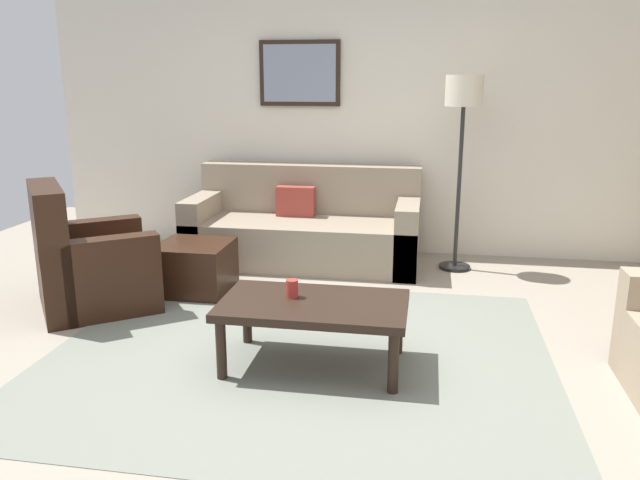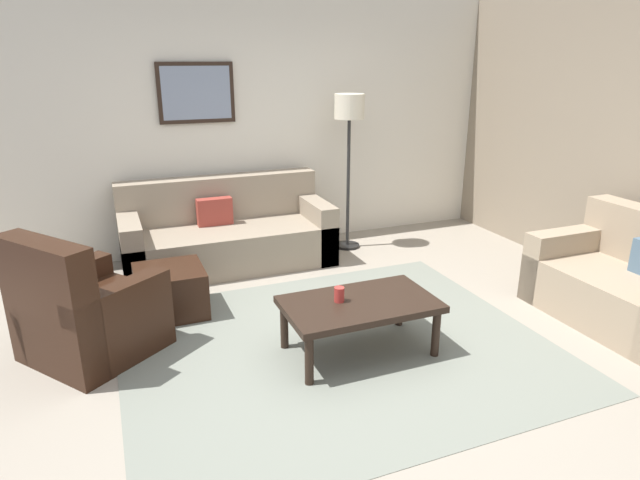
# 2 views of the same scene
# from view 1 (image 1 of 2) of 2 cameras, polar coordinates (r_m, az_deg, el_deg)

# --- Properties ---
(ground_plane) EXTENTS (8.00, 8.00, 0.00)m
(ground_plane) POSITION_cam_1_polar(r_m,az_deg,el_deg) (3.99, -1.99, -10.44)
(ground_plane) COLOR gray
(rear_partition) EXTENTS (6.00, 0.12, 2.80)m
(rear_partition) POSITION_cam_1_polar(r_m,az_deg,el_deg) (6.18, 2.96, 11.92)
(rear_partition) COLOR silver
(rear_partition) RESTS_ON ground_plane
(area_rug) EXTENTS (3.11, 2.63, 0.01)m
(area_rug) POSITION_cam_1_polar(r_m,az_deg,el_deg) (3.98, -1.99, -10.39)
(area_rug) COLOR slate
(area_rug) RESTS_ON ground_plane
(couch_main) EXTENTS (2.11, 0.92, 0.88)m
(couch_main) POSITION_cam_1_polar(r_m,az_deg,el_deg) (5.90, -1.30, 0.96)
(couch_main) COLOR gray
(couch_main) RESTS_ON ground_plane
(armchair_leather) EXTENTS (1.12, 1.12, 0.95)m
(armchair_leather) POSITION_cam_1_polar(r_m,az_deg,el_deg) (4.98, -20.58, -2.44)
(armchair_leather) COLOR black
(armchair_leather) RESTS_ON ground_plane
(ottoman) EXTENTS (0.56, 0.56, 0.40)m
(ottoman) POSITION_cam_1_polar(r_m,az_deg,el_deg) (5.16, -11.34, -2.45)
(ottoman) COLOR black
(ottoman) RESTS_ON ground_plane
(coffee_table) EXTENTS (1.10, 0.64, 0.41)m
(coffee_table) POSITION_cam_1_polar(r_m,az_deg,el_deg) (3.71, -0.59, -6.36)
(coffee_table) COLOR black
(coffee_table) RESTS_ON ground_plane
(cup) EXTENTS (0.07, 0.07, 0.11)m
(cup) POSITION_cam_1_polar(r_m,az_deg,el_deg) (3.75, -2.56, -4.45)
(cup) COLOR #B2332D
(cup) RESTS_ON coffee_table
(lamp_standing) EXTENTS (0.32, 0.32, 1.71)m
(lamp_standing) POSITION_cam_1_polar(r_m,az_deg,el_deg) (5.59, 12.94, 11.39)
(lamp_standing) COLOR black
(lamp_standing) RESTS_ON ground_plane
(framed_artwork) EXTENTS (0.78, 0.04, 0.61)m
(framed_artwork) POSITION_cam_1_polar(r_m,az_deg,el_deg) (6.17, -1.87, 14.97)
(framed_artwork) COLOR black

